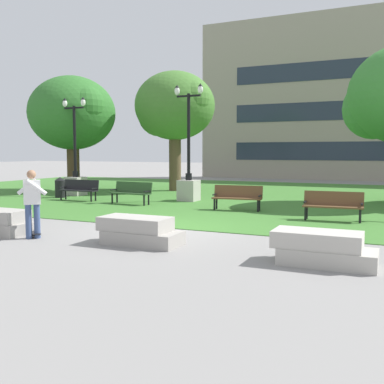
% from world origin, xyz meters
% --- Properties ---
extents(ground_plane, '(140.00, 140.00, 0.00)m').
position_xyz_m(ground_plane, '(0.00, 0.00, 0.00)').
color(ground_plane, gray).
extents(grass_lawn, '(40.00, 20.00, 0.02)m').
position_xyz_m(grass_lawn, '(0.00, 10.00, 0.01)').
color(grass_lawn, '#3D752D').
rests_on(grass_lawn, ground).
extents(concrete_block_left, '(1.93, 0.90, 0.64)m').
position_xyz_m(concrete_block_left, '(0.29, -2.19, 0.31)').
color(concrete_block_left, '#9E9991').
rests_on(concrete_block_left, ground).
extents(concrete_block_right, '(1.93, 0.90, 0.64)m').
position_xyz_m(concrete_block_right, '(4.47, -2.37, 0.31)').
color(concrete_block_right, '#B2ADA3').
rests_on(concrete_block_right, ground).
extents(person_skateboarder, '(0.78, 0.49, 1.71)m').
position_xyz_m(person_skateboarder, '(-2.49, -2.68, 0.97)').
color(person_skateboarder, '#384C7A').
rests_on(person_skateboarder, ground).
extents(skateboard, '(0.90, 0.82, 0.14)m').
position_xyz_m(skateboard, '(-2.73, -2.38, 0.09)').
color(skateboard, black).
rests_on(skateboard, ground).
extents(park_bench_near_left, '(1.85, 0.74, 0.90)m').
position_xyz_m(park_bench_near_left, '(0.45, 4.47, 0.54)').
color(park_bench_near_left, brown).
rests_on(park_bench_near_left, grass_lawn).
extents(park_bench_near_right, '(1.84, 0.67, 0.90)m').
position_xyz_m(park_bench_near_right, '(-4.13, 4.54, 0.54)').
color(park_bench_near_right, '#284723').
rests_on(park_bench_near_right, grass_lawn).
extents(park_bench_far_left, '(1.83, 0.62, 0.90)m').
position_xyz_m(park_bench_far_left, '(3.96, 3.32, 0.54)').
color(park_bench_far_left, brown).
rests_on(park_bench_far_left, grass_lawn).
extents(park_bench_far_right, '(1.81, 0.57, 0.90)m').
position_xyz_m(park_bench_far_right, '(-6.95, 4.75, 0.54)').
color(park_bench_far_right, black).
rests_on(park_bench_far_right, grass_lawn).
extents(lamp_post_center, '(1.32, 0.80, 4.74)m').
position_xyz_m(lamp_post_center, '(-8.58, 6.53, 0.99)').
color(lamp_post_center, '#ADA89E').
rests_on(lamp_post_center, grass_lawn).
extents(lamp_post_left, '(1.32, 0.80, 5.02)m').
position_xyz_m(lamp_post_left, '(-2.51, 6.61, 1.04)').
color(lamp_post_left, '#ADA89E').
rests_on(lamp_post_left, grass_lawn).
extents(tree_far_left, '(4.88, 4.64, 6.19)m').
position_xyz_m(tree_far_left, '(-10.40, 8.55, 4.16)').
color(tree_far_left, '#4C3823').
rests_on(tree_far_left, grass_lawn).
extents(tree_near_right, '(4.57, 4.35, 6.47)m').
position_xyz_m(tree_near_right, '(-5.40, 10.98, 4.56)').
color(tree_near_right, brown).
rests_on(tree_near_right, grass_lawn).
extents(trash_bin, '(0.49, 0.49, 0.96)m').
position_xyz_m(trash_bin, '(-8.55, 5.37, 0.50)').
color(trash_bin, black).
rests_on(trash_bin, grass_lawn).
extents(building_facade_distant, '(24.29, 1.03, 12.59)m').
position_xyz_m(building_facade_distant, '(2.88, 24.50, 6.28)').
color(building_facade_distant, gray).
rests_on(building_facade_distant, ground).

